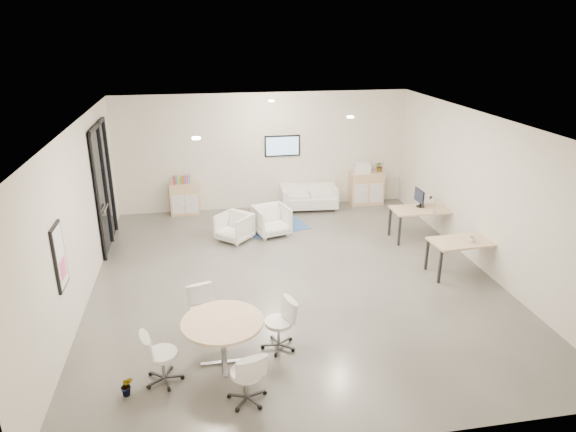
% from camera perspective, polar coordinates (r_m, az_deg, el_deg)
% --- Properties ---
extents(room_shell, '(9.60, 10.60, 4.80)m').
position_cam_1_polar(room_shell, '(9.96, 0.75, 1.26)').
color(room_shell, '#4E4B47').
rests_on(room_shell, ground).
extents(glass_door, '(0.09, 1.90, 2.85)m').
position_cam_1_polar(glass_door, '(12.41, -19.82, 3.47)').
color(glass_door, black).
rests_on(glass_door, room_shell).
extents(artwork, '(0.05, 0.54, 1.04)m').
position_cam_1_polar(artwork, '(8.62, -24.04, -4.18)').
color(artwork, black).
rests_on(artwork, room_shell).
extents(wall_tv, '(0.98, 0.06, 0.58)m').
position_cam_1_polar(wall_tv, '(14.23, -0.64, 7.80)').
color(wall_tv, black).
rests_on(wall_tv, room_shell).
extents(ceiling_spots, '(3.14, 4.14, 0.03)m').
position_cam_1_polar(ceiling_spots, '(10.33, -1.20, 11.02)').
color(ceiling_spots, '#FFEAC6').
rests_on(ceiling_spots, room_shell).
extents(sideboard_left, '(0.77, 0.40, 0.87)m').
position_cam_1_polar(sideboard_left, '(14.23, -11.40, 1.86)').
color(sideboard_left, tan).
rests_on(sideboard_left, room_shell).
extents(sideboard_right, '(0.94, 0.45, 0.94)m').
position_cam_1_polar(sideboard_right, '(14.94, 8.70, 3.09)').
color(sideboard_right, tan).
rests_on(sideboard_right, room_shell).
extents(books, '(0.45, 0.14, 0.22)m').
position_cam_1_polar(books, '(14.07, -11.71, 3.96)').
color(books, red).
rests_on(books, sideboard_left).
extents(printer, '(0.49, 0.43, 0.31)m').
position_cam_1_polar(printer, '(14.72, 8.27, 5.35)').
color(printer, white).
rests_on(printer, sideboard_right).
extents(loveseat, '(1.60, 0.88, 0.58)m').
position_cam_1_polar(loveseat, '(14.41, 2.32, 2.02)').
color(loveseat, white).
rests_on(loveseat, room_shell).
extents(blue_rug, '(1.83, 1.47, 0.01)m').
position_cam_1_polar(blue_rug, '(13.20, -1.48, -1.18)').
color(blue_rug, navy).
rests_on(blue_rug, room_shell).
extents(armchair_left, '(0.98, 0.98, 0.74)m').
position_cam_1_polar(armchair_left, '(12.32, -5.99, -1.10)').
color(armchair_left, white).
rests_on(armchair_left, room_shell).
extents(armchair_right, '(0.94, 0.91, 0.80)m').
position_cam_1_polar(armchair_right, '(12.59, -1.84, -0.35)').
color(armchair_right, white).
rests_on(armchair_right, room_shell).
extents(desk_rear, '(1.48, 0.76, 0.76)m').
position_cam_1_polar(desk_rear, '(12.66, 14.72, 0.45)').
color(desk_rear, tan).
rests_on(desk_rear, room_shell).
extents(desk_front, '(1.48, 0.80, 0.75)m').
position_cam_1_polar(desk_front, '(11.12, 19.10, -2.94)').
color(desk_front, tan).
rests_on(desk_front, room_shell).
extents(monitor, '(0.20, 0.50, 0.44)m').
position_cam_1_polar(monitor, '(12.67, 14.41, 2.00)').
color(monitor, black).
rests_on(monitor, desk_rear).
extents(round_table, '(1.24, 1.24, 0.75)m').
position_cam_1_polar(round_table, '(7.89, -7.29, -11.98)').
color(round_table, tan).
rests_on(round_table, room_shell).
extents(meeting_chairs, '(2.50, 2.50, 0.82)m').
position_cam_1_polar(meeting_chairs, '(8.03, -7.20, -13.54)').
color(meeting_chairs, white).
rests_on(meeting_chairs, room_shell).
extents(plant_cabinet, '(0.35, 0.37, 0.24)m').
position_cam_1_polar(plant_cabinet, '(14.92, 10.18, 5.34)').
color(plant_cabinet, '#3F7F3F').
rests_on(plant_cabinet, sideboard_right).
extents(plant_floor, '(0.24, 0.35, 0.14)m').
position_cam_1_polar(plant_floor, '(7.91, -17.40, -18.08)').
color(plant_floor, '#3F7F3F').
rests_on(plant_floor, room_shell).
extents(cup, '(0.14, 0.11, 0.14)m').
position_cam_1_polar(cup, '(11.02, 19.83, -2.42)').
color(cup, white).
rests_on(cup, desk_front).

